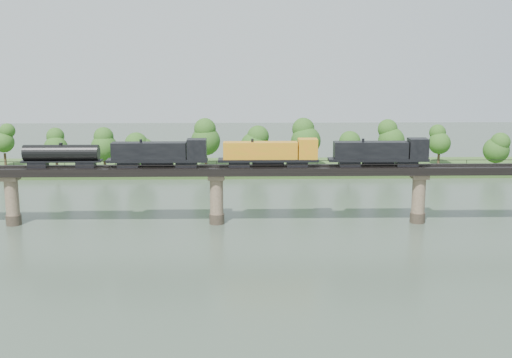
{
  "coord_description": "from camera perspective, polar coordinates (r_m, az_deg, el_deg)",
  "views": [
    {
      "loc": [
        5.2,
        -92.84,
        34.55
      ],
      "look_at": [
        7.77,
        30.0,
        9.0
      ],
      "focal_mm": 45.0,
      "sensor_mm": 36.0,
      "label": 1
    }
  ],
  "objects": [
    {
      "name": "bridge_superstructure",
      "position": [
        125.04,
        -3.56,
        1.24
      ],
      "size": [
        220.0,
        4.9,
        0.75
      ],
      "color": "black",
      "rests_on": "bridge"
    },
    {
      "name": "ground",
      "position": [
        99.2,
        -4.17,
        -8.67
      ],
      "size": [
        400.0,
        400.0,
        0.0
      ],
      "primitive_type": "plane",
      "color": "#334235",
      "rests_on": "ground"
    },
    {
      "name": "far_treeline",
      "position": [
        175.77,
        -5.57,
        3.28
      ],
      "size": [
        289.06,
        17.54,
        13.6
      ],
      "color": "#382619",
      "rests_on": "far_bank"
    },
    {
      "name": "freight_train",
      "position": [
        124.55,
        -2.13,
        2.29
      ],
      "size": [
        78.93,
        3.08,
        5.43
      ],
      "color": "black",
      "rests_on": "bridge"
    },
    {
      "name": "far_bank",
      "position": [
        181.09,
        -2.82,
        0.99
      ],
      "size": [
        300.0,
        24.0,
        1.6
      ],
      "primitive_type": "cube",
      "color": "#2F4F1F",
      "rests_on": "ground"
    },
    {
      "name": "bridge",
      "position": [
        126.35,
        -3.53,
        -1.59
      ],
      "size": [
        236.0,
        30.0,
        11.5
      ],
      "color": "#473A2D",
      "rests_on": "ground"
    }
  ]
}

